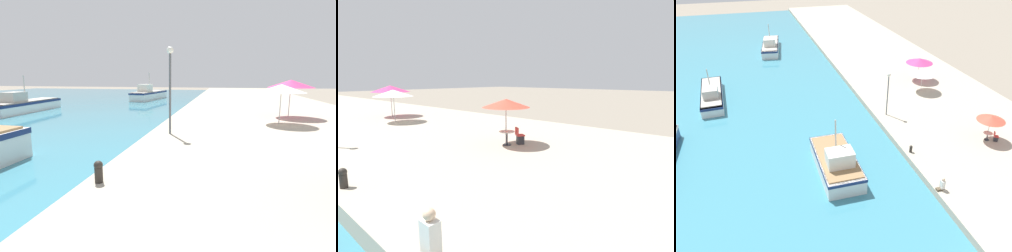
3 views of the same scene
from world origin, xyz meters
TOP-DOWN VIEW (x-y plane):
  - quay_promenade at (8.00, 37.00)m, footprint 16.00×90.00m
  - cafe_umbrella_pink at (8.05, 12.95)m, footprint 2.46×2.46m
  - cafe_umbrella_white at (7.59, 24.51)m, footprint 3.01×3.01m
  - cafe_umbrella_striped at (8.90, 27.85)m, footprint 3.37×3.37m
  - cafe_table at (8.01, 12.85)m, footprint 0.80×0.80m
  - cafe_chair_left at (8.64, 12.50)m, footprint 0.57×0.56m
  - person_at_quay at (0.43, 8.05)m, footprint 0.57×0.36m
  - mooring_bollard at (0.49, 13.08)m, footprint 0.26×0.26m

SIDE VIEW (x-z plane):
  - quay_promenade at x=8.00m, z-range 0.00..0.62m
  - cafe_chair_left at x=8.64m, z-range 0.49..1.40m
  - mooring_bollard at x=0.49m, z-range 0.65..1.30m
  - person_at_quay at x=0.43m, z-range 0.56..1.63m
  - cafe_table at x=8.01m, z-range 0.79..1.53m
  - cafe_umbrella_pink at x=8.05m, z-range 1.61..4.02m
  - cafe_umbrella_white at x=7.59m, z-range 1.65..4.22m
  - cafe_umbrella_striped at x=8.90m, z-range 1.74..4.57m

